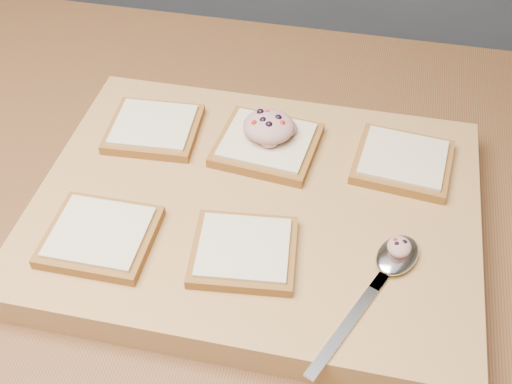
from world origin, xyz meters
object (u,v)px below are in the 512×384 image
bread_far_center (267,144)px  spoon (391,265)px  cutting_board (256,211)px  tuna_salad_dollop (269,126)px

bread_far_center → spoon: (0.16, -0.16, -0.00)m
cutting_board → spoon: 0.18m
bread_far_center → tuna_salad_dollop: 0.02m
cutting_board → bread_far_center: 0.09m
tuna_salad_dollop → spoon: bearing=-45.0°
cutting_board → spoon: (0.16, -0.07, 0.03)m
cutting_board → bread_far_center: bearing=93.2°
tuna_salad_dollop → spoon: size_ratio=0.33×
cutting_board → spoon: size_ratio=2.60×
bread_far_center → tuna_salad_dollop: tuna_salad_dollop is taller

